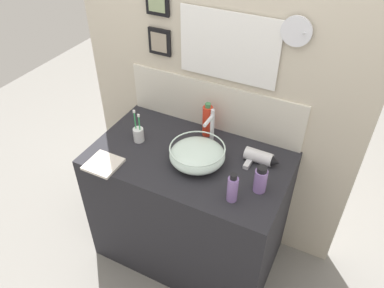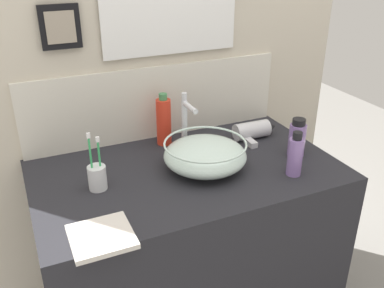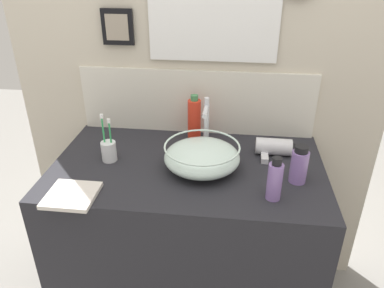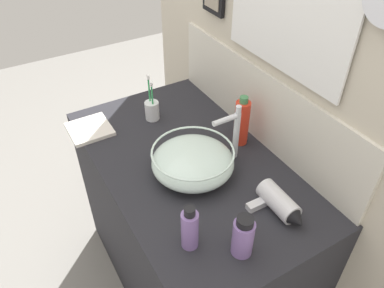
% 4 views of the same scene
% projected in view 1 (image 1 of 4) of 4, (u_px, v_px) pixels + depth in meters
% --- Properties ---
extents(ground_plane, '(6.00, 6.00, 0.00)m').
position_uv_depth(ground_plane, '(190.00, 248.00, 2.64)').
color(ground_plane, gray).
extents(vanity_counter, '(1.13, 0.66, 0.85)m').
position_uv_depth(vanity_counter, '(189.00, 207.00, 2.38)').
color(vanity_counter, '#232328').
rests_on(vanity_counter, ground).
extents(back_panel, '(1.75, 0.09, 2.55)m').
position_uv_depth(back_panel, '(218.00, 63.00, 2.10)').
color(back_panel, beige).
rests_on(back_panel, ground).
extents(glass_bowl_sink, '(0.31, 0.31, 0.11)m').
position_uv_depth(glass_bowl_sink, '(197.00, 155.00, 2.04)').
color(glass_bowl_sink, silver).
rests_on(glass_bowl_sink, vanity_counter).
extents(faucet, '(0.02, 0.12, 0.24)m').
position_uv_depth(faucet, '(211.00, 126.00, 2.12)').
color(faucet, silver).
rests_on(faucet, vanity_counter).
extents(hair_drier, '(0.20, 0.13, 0.07)m').
position_uv_depth(hair_drier, '(261.00, 158.00, 2.06)').
color(hair_drier, silver).
rests_on(hair_drier, vanity_counter).
extents(toothbrush_cup, '(0.06, 0.06, 0.21)m').
position_uv_depth(toothbrush_cup, '(139.00, 134.00, 2.20)').
color(toothbrush_cup, silver).
rests_on(toothbrush_cup, vanity_counter).
extents(shampoo_bottle, '(0.05, 0.05, 0.17)m').
position_uv_depth(shampoo_bottle, '(233.00, 188.00, 1.81)').
color(shampoo_bottle, '#8C6BB2').
rests_on(shampoo_bottle, vanity_counter).
extents(spray_bottle, '(0.07, 0.07, 0.15)m').
position_uv_depth(spray_bottle, '(261.00, 180.00, 1.87)').
color(spray_bottle, '#8C6BB2').
rests_on(spray_bottle, vanity_counter).
extents(soap_dispenser, '(0.06, 0.06, 0.22)m').
position_uv_depth(soap_dispenser, '(207.00, 120.00, 2.22)').
color(soap_dispenser, red).
rests_on(soap_dispenser, vanity_counter).
extents(hand_towel, '(0.18, 0.17, 0.02)m').
position_uv_depth(hand_towel, '(103.00, 164.00, 2.06)').
color(hand_towel, silver).
rests_on(hand_towel, vanity_counter).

